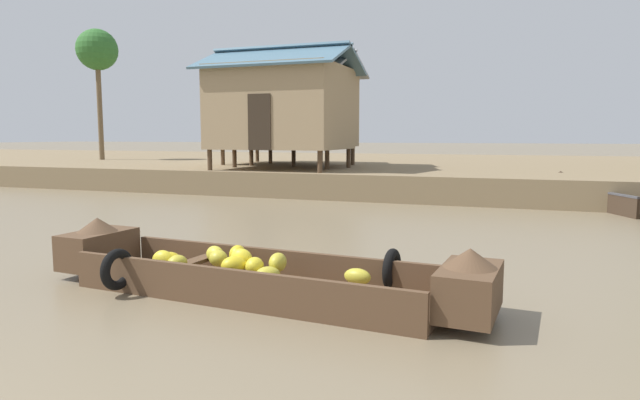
{
  "coord_description": "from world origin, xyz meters",
  "views": [
    {
      "loc": [
        3.84,
        -0.46,
        1.97
      ],
      "look_at": [
        1.05,
        7.22,
        1.01
      ],
      "focal_mm": 30.65,
      "sensor_mm": 36.0,
      "label": 1
    }
  ],
  "objects_px": {
    "fishing_skiff_distant": "(605,197)",
    "stilt_house_mid_left": "(296,107)",
    "stilt_house_left": "(273,116)",
    "palm_tree_far": "(97,52)",
    "stilt_house_mid_right": "(281,106)",
    "banana_boat": "(252,274)"
  },
  "relations": [
    {
      "from": "fishing_skiff_distant",
      "to": "stilt_house_mid_left",
      "type": "distance_m",
      "value": 11.12
    },
    {
      "from": "stilt_house_mid_left",
      "to": "banana_boat",
      "type": "bearing_deg",
      "value": -69.66
    },
    {
      "from": "banana_boat",
      "to": "stilt_house_mid_left",
      "type": "distance_m",
      "value": 14.82
    },
    {
      "from": "banana_boat",
      "to": "stilt_house_mid_left",
      "type": "relative_size",
      "value": 1.23
    },
    {
      "from": "stilt_house_mid_left",
      "to": "stilt_house_left",
      "type": "bearing_deg",
      "value": 139.38
    },
    {
      "from": "banana_boat",
      "to": "stilt_house_mid_right",
      "type": "bearing_deg",
      "value": 112.28
    },
    {
      "from": "banana_boat",
      "to": "stilt_house_mid_left",
      "type": "height_order",
      "value": "stilt_house_mid_left"
    },
    {
      "from": "palm_tree_far",
      "to": "stilt_house_mid_right",
      "type": "bearing_deg",
      "value": -19.19
    },
    {
      "from": "stilt_house_left",
      "to": "palm_tree_far",
      "type": "bearing_deg",
      "value": 175.16
    },
    {
      "from": "fishing_skiff_distant",
      "to": "stilt_house_left",
      "type": "relative_size",
      "value": 1.24
    },
    {
      "from": "banana_boat",
      "to": "stilt_house_left",
      "type": "relative_size",
      "value": 1.39
    },
    {
      "from": "fishing_skiff_distant",
      "to": "stilt_house_mid_right",
      "type": "relative_size",
      "value": 1.02
    },
    {
      "from": "banana_boat",
      "to": "stilt_house_left",
      "type": "bearing_deg",
      "value": 113.82
    },
    {
      "from": "stilt_house_mid_right",
      "to": "palm_tree_far",
      "type": "distance_m",
      "value": 12.56
    },
    {
      "from": "fishing_skiff_distant",
      "to": "stilt_house_mid_right",
      "type": "bearing_deg",
      "value": 174.73
    },
    {
      "from": "fishing_skiff_distant",
      "to": "banana_boat",
      "type": "bearing_deg",
      "value": -116.19
    },
    {
      "from": "fishing_skiff_distant",
      "to": "stilt_house_mid_right",
      "type": "height_order",
      "value": "stilt_house_mid_right"
    },
    {
      "from": "stilt_house_mid_right",
      "to": "fishing_skiff_distant",
      "type": "bearing_deg",
      "value": -5.27
    },
    {
      "from": "banana_boat",
      "to": "fishing_skiff_distant",
      "type": "bearing_deg",
      "value": 63.81
    },
    {
      "from": "stilt_house_left",
      "to": "palm_tree_far",
      "type": "height_order",
      "value": "palm_tree_far"
    },
    {
      "from": "stilt_house_mid_left",
      "to": "stilt_house_mid_right",
      "type": "xyz_separation_m",
      "value": [
        0.22,
        -1.85,
        -0.06
      ]
    },
    {
      "from": "fishing_skiff_distant",
      "to": "stilt_house_mid_left",
      "type": "bearing_deg",
      "value": 165.0
    }
  ]
}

